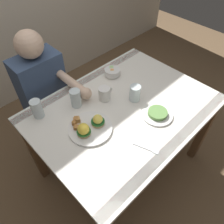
# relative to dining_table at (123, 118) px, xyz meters

# --- Properties ---
(ground_plane) EXTENTS (6.00, 6.00, 0.00)m
(ground_plane) POSITION_rel_dining_table_xyz_m (0.00, 0.00, -0.63)
(ground_plane) COLOR brown
(dining_table) EXTENTS (1.20, 0.90, 0.74)m
(dining_table) POSITION_rel_dining_table_xyz_m (0.00, 0.00, 0.00)
(dining_table) COLOR white
(dining_table) RESTS_ON ground_plane
(eggs_benedict_plate) EXTENTS (0.27, 0.27, 0.09)m
(eggs_benedict_plate) POSITION_rel_dining_table_xyz_m (-0.28, 0.02, 0.13)
(eggs_benedict_plate) COLOR white
(eggs_benedict_plate) RESTS_ON dining_table
(fruit_bowl) EXTENTS (0.12, 0.12, 0.06)m
(fruit_bowl) POSITION_rel_dining_table_xyz_m (0.19, 0.31, 0.14)
(fruit_bowl) COLOR white
(fruit_bowl) RESTS_ON dining_table
(coffee_mug) EXTENTS (0.11, 0.08, 0.09)m
(coffee_mug) POSITION_rel_dining_table_xyz_m (-0.03, 0.15, 0.16)
(coffee_mug) COLOR white
(coffee_mug) RESTS_ON dining_table
(fork) EXTENTS (0.07, 0.15, 0.00)m
(fork) POSITION_rel_dining_table_xyz_m (-0.14, -0.32, 0.11)
(fork) COLOR silver
(fork) RESTS_ON dining_table
(water_glass_near) EXTENTS (0.07, 0.07, 0.13)m
(water_glass_near) POSITION_rel_dining_table_xyz_m (-0.44, 0.33, 0.16)
(water_glass_near) COLOR silver
(water_glass_near) RESTS_ON dining_table
(water_glass_far) EXTENTS (0.07, 0.07, 0.13)m
(water_glass_far) POSITION_rel_dining_table_xyz_m (-0.21, 0.24, 0.16)
(water_glass_far) COLOR silver
(water_glass_far) RESTS_ON dining_table
(water_glass_extra) EXTENTS (0.07, 0.07, 0.11)m
(water_glass_extra) POSITION_rel_dining_table_xyz_m (0.11, 0.01, 0.15)
(water_glass_extra) COLOR silver
(water_glass_extra) RESTS_ON dining_table
(side_plate) EXTENTS (0.20, 0.20, 0.04)m
(side_plate) POSITION_rel_dining_table_xyz_m (0.10, -0.20, 0.12)
(side_plate) COLOR white
(side_plate) RESTS_ON dining_table
(diner_person) EXTENTS (0.34, 0.54, 1.14)m
(diner_person) POSITION_rel_dining_table_xyz_m (-0.25, 0.60, 0.02)
(diner_person) COLOR #33333D
(diner_person) RESTS_ON ground_plane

